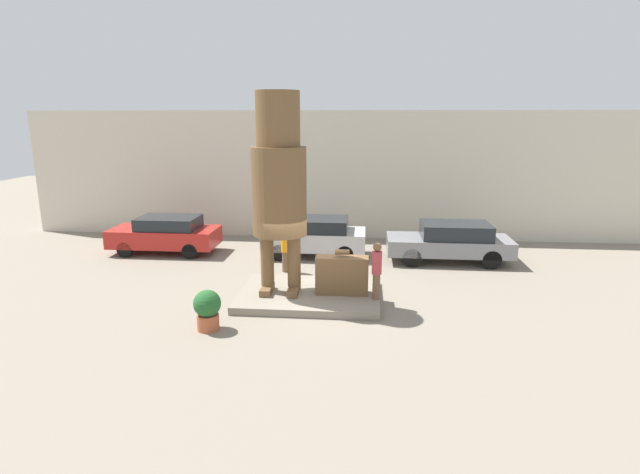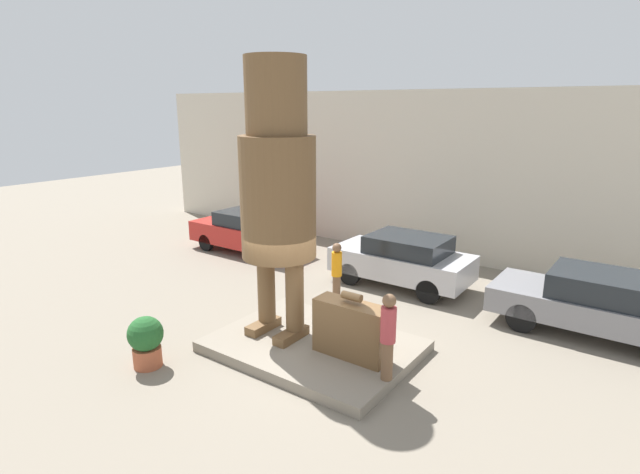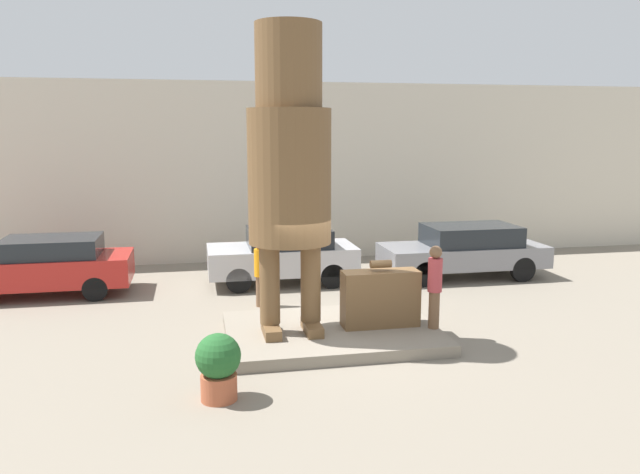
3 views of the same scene
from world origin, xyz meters
TOP-DOWN VIEW (x-y plane):
  - ground_plane at (0.00, 0.00)m, footprint 60.00×60.00m
  - pedestal at (0.00, 0.00)m, footprint 4.25×3.13m
  - building_backdrop at (0.00, 8.30)m, footprint 28.00×0.60m
  - statue_figure at (-0.86, -0.08)m, footprint 1.60×1.60m
  - giant_suitcase at (1.00, -0.07)m, footprint 1.57×0.53m
  - tourist at (2.02, -0.45)m, footprint 0.29×0.29m
  - parked_car_red at (-6.43, 4.75)m, footprint 4.29×1.83m
  - parked_car_silver at (-0.29, 4.81)m, footprint 4.03×1.86m
  - parked_car_grey at (4.92, 4.47)m, footprint 4.66×1.86m
  - planter_pot at (-2.38, -2.52)m, footprint 0.72×0.72m
  - worker_hivis at (-1.17, 2.63)m, footprint 0.28×0.28m

SIDE VIEW (x-z plane):
  - ground_plane at x=0.00m, z-range 0.00..0.00m
  - pedestal at x=0.00m, z-range 0.00..0.23m
  - planter_pot at x=-2.38m, z-range 0.04..1.12m
  - parked_car_red at x=-6.43m, z-range 0.05..1.54m
  - parked_car_grey at x=4.92m, z-range 0.06..1.57m
  - giant_suitcase at x=1.00m, z-range 0.13..1.50m
  - parked_car_silver at x=-0.29m, z-range 0.05..1.59m
  - worker_hivis at x=-1.17m, z-range 0.08..1.73m
  - tourist at x=2.02m, z-range 0.31..2.01m
  - building_backdrop at x=0.00m, z-range 0.00..5.70m
  - statue_figure at x=-0.86m, z-range 0.73..6.65m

